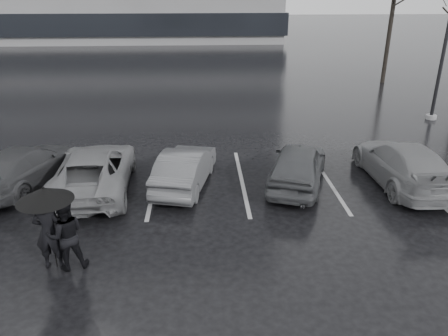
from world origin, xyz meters
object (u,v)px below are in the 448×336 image
at_px(car_main, 298,165).
at_px(car_west_c, 24,166).
at_px(car_west_a, 185,168).
at_px(pedestrian_right, 66,235).
at_px(car_east, 403,163).
at_px(car_west_b, 94,170).
at_px(tree_north, 392,12).
at_px(lamp_post, 448,28).
at_px(pedestrian_left, 49,232).

height_order(car_main, car_west_c, car_main).
xyz_separation_m(car_west_a, pedestrian_right, (-2.48, -4.16, 0.23)).
relative_size(car_main, car_east, 0.84).
bearing_deg(car_west_a, car_west_b, 15.12).
height_order(car_west_a, car_west_c, car_west_c).
relative_size(car_west_b, tree_north, 0.56).
distance_m(car_east, tree_north, 16.27).
bearing_deg(lamp_post, car_west_b, -154.32).
relative_size(car_west_b, pedestrian_right, 2.83).
height_order(pedestrian_left, tree_north, tree_north).
bearing_deg(car_west_a, tree_north, -116.97).
height_order(car_west_a, pedestrian_right, pedestrian_right).
distance_m(car_main, car_west_b, 6.30).
relative_size(pedestrian_right, tree_north, 0.20).
height_order(car_west_b, pedestrian_left, pedestrian_left).
xyz_separation_m(pedestrian_left, lamp_post, (14.18, 10.78, 3.19)).
xyz_separation_m(car_main, car_west_b, (-6.30, -0.03, -0.01)).
bearing_deg(pedestrian_left, pedestrian_right, 173.95).
distance_m(car_west_a, car_east, 6.85).
bearing_deg(car_east, car_west_b, -1.84).
relative_size(car_west_b, lamp_post, 0.53).
xyz_separation_m(car_main, pedestrian_right, (-6.02, -4.07, 0.17)).
bearing_deg(car_west_a, pedestrian_left, 68.00).
bearing_deg(car_main, car_west_c, 15.99).
bearing_deg(tree_north, car_west_a, -129.62).
bearing_deg(car_west_b, car_main, 177.38).
bearing_deg(tree_north, car_east, -109.75).
bearing_deg(pedestrian_left, car_west_c, -64.68).
bearing_deg(car_west_a, pedestrian_right, 71.87).
bearing_deg(car_west_a, lamp_post, -136.91).
relative_size(pedestrian_left, lamp_post, 0.20).
xyz_separation_m(car_west_a, pedestrian_left, (-2.85, -4.13, 0.29)).
xyz_separation_m(car_west_c, lamp_post, (16.36, 6.28, 3.46)).
distance_m(car_west_c, pedestrian_right, 5.21).
bearing_deg(pedestrian_right, car_east, -174.36).
xyz_separation_m(car_main, lamp_post, (7.79, 6.75, 3.42)).
height_order(car_west_a, pedestrian_left, pedestrian_left).
xyz_separation_m(car_west_b, tree_north, (14.97, 14.86, 3.59)).
bearing_deg(lamp_post, car_east, -123.19).
bearing_deg(car_main, car_west_b, 19.34).
relative_size(car_main, lamp_post, 0.44).
bearing_deg(car_west_a, car_main, -168.86).
height_order(car_west_b, car_west_c, car_west_b).
relative_size(car_west_a, pedestrian_right, 2.21).
distance_m(pedestrian_left, pedestrian_right, 0.38).
relative_size(car_east, pedestrian_right, 2.78).
bearing_deg(car_west_b, car_west_c, -15.10).
height_order(car_west_a, tree_north, tree_north).
height_order(car_main, lamp_post, lamp_post).
bearing_deg(car_east, car_west_a, -3.02).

